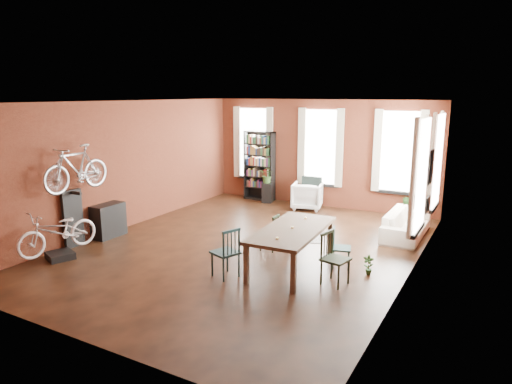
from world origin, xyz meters
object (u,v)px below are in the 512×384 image
Objects in this scene: dining_chair_d at (341,248)px; bike_trainer at (60,255)px; bookshelf at (260,166)px; white_armchair at (307,195)px; dining_chair_c at (335,259)px; bicycle_floor at (56,212)px; dining_chair_b at (269,232)px; dining_table at (292,248)px; console_table at (108,220)px; dining_chair_a at (225,252)px; plant_stand at (268,193)px; cream_sofa at (407,220)px.

dining_chair_d is 1.62× the size of bike_trainer.
bookshelf is 1.99m from white_armchair.
dining_chair_c is 5.68m from bicycle_floor.
bike_trainer is at bearing -98.55° from bookshelf.
white_armchair is (-0.69, 3.78, 0.04)m from dining_chair_b.
bookshelf is at bearing 121.30° from dining_table.
bicycle_floor is at bearing 97.87° from dining_chair_d.
bike_trainer is 1.64m from console_table.
dining_chair_c is 5.69m from console_table.
bookshelf is at bearing 51.52° from dining_chair_c.
dining_chair_a is 1.94× the size of bike_trainer.
dining_chair_a is 2.02m from dining_chair_c.
dining_chair_a is 1.20× the size of console_table.
bookshelf is 2.75× the size of console_table.
dining_chair_b is at bearing -160.51° from dining_chair_a.
plant_stand is (-2.07, 5.65, -0.17)m from dining_chair_a.
cream_sofa is at bearing -31.11° from dining_chair_d.
bike_trainer is 0.62× the size of console_table.
dining_chair_b is at bearing 36.48° from bike_trainer.
dining_chair_b is 0.91× the size of white_armchair.
dining_chair_c is (1.91, 0.66, -0.00)m from dining_chair_a.
console_table is at bearing 99.26° from bike_trainer.
dining_chair_b is 1.60× the size of bike_trainer.
bicycle_floor is at bearing -56.26° from dining_chair_b.
plant_stand is (-2.97, 4.64, -0.10)m from dining_table.
white_armchair is 7.01m from bike_trainer.
dining_chair_d is 0.36× the size of bookshelf.
dining_table is at bearing 158.81° from dining_chair_a.
bookshelf is at bearing 81.45° from bike_trainer.
dining_table is 2.47× the size of dining_chair_a.
dining_chair_b is (0.03, 1.73, -0.08)m from dining_chair_a.
dining_chair_c is 0.56× the size of bicycle_floor.
white_armchair is at bearing 57.11° from console_table.
bike_trainer is at bearing -80.74° from console_table.
bicycle_floor is at bearing 117.20° from dining_chair_c.
dining_chair_b is 3.46m from cream_sofa.
plant_stand is at bearing 72.22° from cream_sofa.
bike_trainer is at bearing 51.93° from white_armchair.
bike_trainer is at bearing -55.94° from dining_chair_b.
cream_sofa is (2.43, 2.47, 0.01)m from dining_chair_b.
bookshelf is 2.55× the size of white_armchair.
dining_chair_c is 3.58m from cream_sofa.
plant_stand is 0.36× the size of bicycle_floor.
dining_table is 1.36m from dining_chair_a.
dining_table is at bearing 23.31° from bike_trainer.
dining_chair_d is (1.71, -0.24, 0.01)m from dining_chair_b.
dining_chair_c is at bearing 103.93° from white_armchair.
dining_chair_d is (0.84, 0.48, -0.00)m from dining_table.
console_table is at bearing -103.83° from bookshelf.
dining_chair_b is 3.84m from white_armchair.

